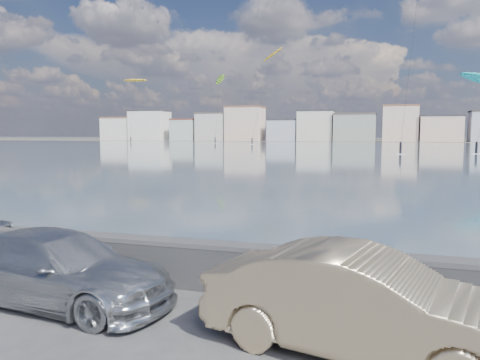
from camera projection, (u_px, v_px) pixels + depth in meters
name	position (u px, v px, depth m)	size (l,w,h in m)	color
ground	(107.00, 340.00, 7.42)	(700.00, 700.00, 0.00)	#333335
bay_water	(360.00, 149.00, 94.60)	(500.00, 177.00, 0.00)	#324D56
far_shore_strip	(371.00, 141.00, 197.98)	(500.00, 60.00, 0.00)	#4C473D
seawall	(177.00, 260.00, 9.94)	(400.00, 0.36, 1.08)	#28282B
far_buildings	(374.00, 126.00, 183.67)	(240.79, 13.26, 14.60)	white
car_silver	(58.00, 268.00, 8.96)	(1.93, 4.74, 1.37)	#ADB0B4
car_champagne	(363.00, 303.00, 6.86)	(1.65, 4.73, 1.56)	tan
kitesurfer_2	(135.00, 81.00, 174.57)	(9.45, 8.74, 23.52)	#BF8C19
kitesurfer_8	(220.00, 80.00, 167.84)	(7.61, 19.90, 24.28)	#8CD826
kitesurfer_12	(272.00, 57.00, 140.95)	(7.52, 12.86, 29.48)	#BF8C19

